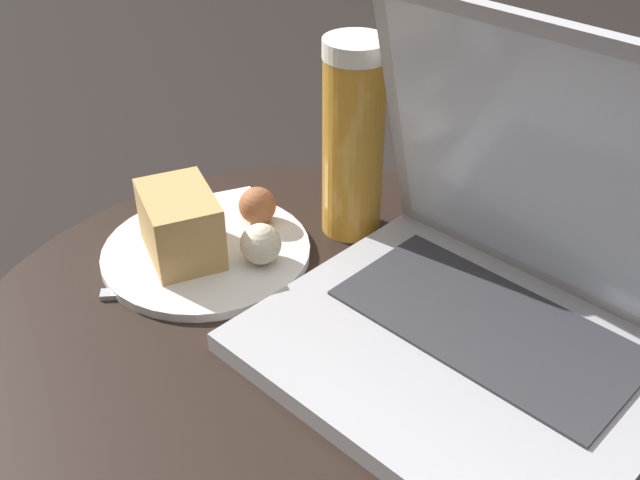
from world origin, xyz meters
TOP-DOWN VIEW (x-y plane):
  - table at (0.00, 0.00)m, footprint 0.60×0.60m
  - napkin at (-0.17, 0.04)m, footprint 0.20×0.18m
  - laptop at (0.11, 0.09)m, footprint 0.32×0.27m
  - beer_glass at (-0.09, 0.15)m, footprint 0.06×0.06m
  - snack_plate at (-0.16, 0.02)m, footprint 0.20×0.20m
  - fork at (-0.11, -0.01)m, footprint 0.13×0.14m

SIDE VIEW (x-z plane):
  - table at x=0.00m, z-range 0.10..0.59m
  - napkin at x=-0.17m, z-range 0.49..0.50m
  - fork at x=-0.11m, z-range 0.49..0.50m
  - snack_plate at x=-0.16m, z-range 0.48..0.55m
  - laptop at x=0.11m, z-range 0.41..0.68m
  - beer_glass at x=-0.09m, z-range 0.49..0.69m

